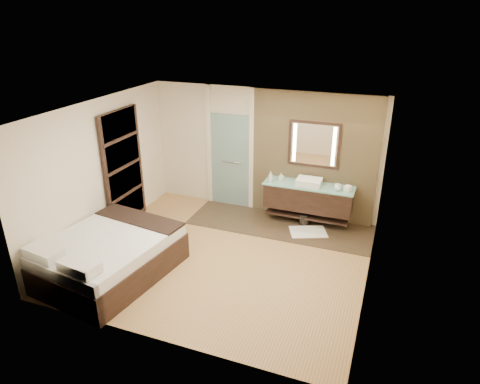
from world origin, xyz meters
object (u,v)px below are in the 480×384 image
at_px(vanity, 308,197).
at_px(waste_bin, 304,219).
at_px(mirror_unit, 314,145).
at_px(bed, 108,256).

relative_size(vanity, waste_bin, 7.62).
relative_size(mirror_unit, waste_bin, 4.37).
bearing_deg(waste_bin, mirror_unit, 85.46).
bearing_deg(waste_bin, vanity, 77.31).
distance_m(mirror_unit, bed, 4.49).
xyz_separation_m(vanity, waste_bin, (-0.03, -0.13, -0.46)).
relative_size(vanity, bed, 0.76).
height_order(vanity, bed, vanity).
xyz_separation_m(bed, waste_bin, (2.71, 2.95, -0.23)).
xyz_separation_m(vanity, bed, (-2.73, -3.08, -0.23)).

